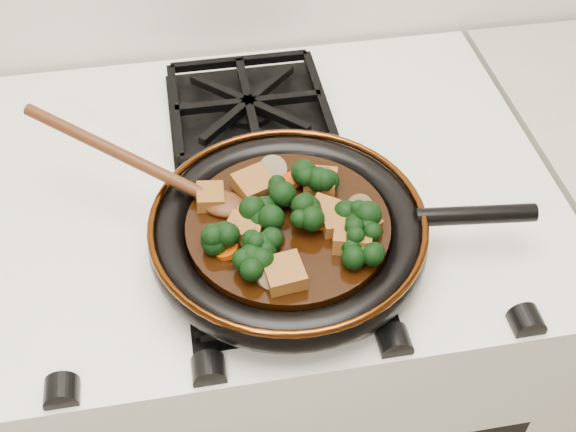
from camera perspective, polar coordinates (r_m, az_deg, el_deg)
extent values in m
cube|color=white|center=(1.31, -1.45, -11.56)|extent=(0.76, 0.60, 0.90)
cylinder|color=black|center=(0.84, 0.00, -1.74)|extent=(0.29, 0.29, 0.01)
torus|color=black|center=(0.84, 0.00, -1.32)|extent=(0.32, 0.32, 0.04)
torus|color=#4C230A|center=(0.82, 0.00, -0.34)|extent=(0.32, 0.32, 0.01)
cylinder|color=black|center=(0.86, 14.61, 0.08)|extent=(0.14, 0.04, 0.02)
cylinder|color=black|center=(0.83, 0.00, -1.00)|extent=(0.23, 0.23, 0.02)
cube|color=brown|center=(0.86, 2.59, 2.71)|extent=(0.05, 0.05, 0.02)
cube|color=brown|center=(0.81, -3.67, -1.05)|extent=(0.05, 0.05, 0.02)
cube|color=brown|center=(0.82, 5.91, -0.58)|extent=(0.05, 0.05, 0.02)
cube|color=brown|center=(0.76, -0.28, -4.61)|extent=(0.05, 0.05, 0.02)
cube|color=brown|center=(0.85, -2.70, 2.46)|extent=(0.06, 0.06, 0.03)
cube|color=brown|center=(0.81, -3.10, -0.72)|extent=(0.05, 0.05, 0.02)
cube|color=brown|center=(0.81, 3.86, -0.46)|extent=(0.04, 0.04, 0.02)
cube|color=brown|center=(0.80, 5.16, -1.68)|extent=(0.05, 0.06, 0.03)
cube|color=brown|center=(0.82, 3.10, 0.23)|extent=(0.05, 0.05, 0.02)
cube|color=brown|center=(0.85, -6.16, 1.47)|extent=(0.04, 0.04, 0.02)
cylinder|color=#A63904|center=(0.87, 0.38, 2.88)|extent=(0.03, 0.03, 0.02)
cylinder|color=#A63904|center=(0.82, 5.81, -0.39)|extent=(0.03, 0.03, 0.02)
cylinder|color=#A63904|center=(0.79, -4.88, -2.67)|extent=(0.03, 0.03, 0.02)
cylinder|color=#A63904|center=(0.77, -0.28, -4.63)|extent=(0.03, 0.03, 0.02)
cylinder|color=#A63904|center=(0.82, 2.34, -0.36)|extent=(0.03, 0.03, 0.02)
cylinder|color=brown|center=(0.87, 2.27, 3.49)|extent=(0.04, 0.03, 0.03)
cylinder|color=brown|center=(0.88, -1.22, 3.72)|extent=(0.04, 0.04, 0.03)
cylinder|color=brown|center=(0.83, 5.69, 0.67)|extent=(0.04, 0.04, 0.03)
cylinder|color=brown|center=(0.76, -1.30, -4.71)|extent=(0.04, 0.04, 0.03)
ellipsoid|color=#4F2711|center=(0.84, -5.15, 0.96)|extent=(0.07, 0.06, 0.02)
cylinder|color=#4F2711|center=(0.88, -12.87, 4.67)|extent=(0.02, 0.02, 0.27)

